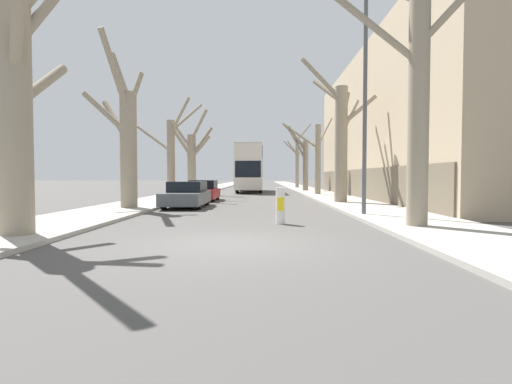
# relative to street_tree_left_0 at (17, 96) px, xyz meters

# --- Properties ---
(ground_plane) EXTENTS (300.00, 300.00, 0.00)m
(ground_plane) POSITION_rel_street_tree_left_0_xyz_m (5.26, -0.77, -3.52)
(ground_plane) COLOR #4C4947
(sidewalk_left) EXTENTS (3.33, 120.00, 0.12)m
(sidewalk_left) POSITION_rel_street_tree_left_0_xyz_m (-0.54, 49.23, -3.46)
(sidewalk_left) COLOR #A39E93
(sidewalk_left) RESTS_ON ground
(sidewalk_right) EXTENTS (3.33, 120.00, 0.12)m
(sidewalk_right) POSITION_rel_street_tree_left_0_xyz_m (11.06, 49.23, -3.46)
(sidewalk_right) COLOR #A39E93
(sidewalk_right) RESTS_ON ground
(building_facade_right) EXTENTS (10.08, 30.08, 10.26)m
(building_facade_right) POSITION_rel_street_tree_left_0_xyz_m (17.72, 18.83, 1.60)
(building_facade_right) COLOR tan
(building_facade_right) RESTS_ON ground
(street_tree_left_0) EXTENTS (4.18, 4.44, 7.93)m
(street_tree_left_0) POSITION_rel_street_tree_left_0_xyz_m (0.00, 0.00, 0.00)
(street_tree_left_0) COLOR gray
(street_tree_left_0) RESTS_ON ground
(street_tree_left_1) EXTENTS (2.66, 3.52, 7.72)m
(street_tree_left_1) POSITION_rel_street_tree_left_0_xyz_m (-0.26, 8.52, -0.16)
(street_tree_left_1) COLOR gray
(street_tree_left_1) RESTS_ON ground
(street_tree_left_2) EXTENTS (4.37, 3.67, 6.76)m
(street_tree_left_2) POSITION_rel_street_tree_left_0_xyz_m (-0.09, 16.94, -0.43)
(street_tree_left_2) COLOR gray
(street_tree_left_2) RESTS_ON ground
(street_tree_left_3) EXTENTS (3.93, 2.25, 7.06)m
(street_tree_left_3) POSITION_rel_street_tree_left_0_xyz_m (-0.00, 24.16, -0.38)
(street_tree_left_3) COLOR gray
(street_tree_left_3) RESTS_ON ground
(street_tree_right_0) EXTENTS (4.70, 2.96, 8.77)m
(street_tree_right_0) POSITION_rel_street_tree_left_0_xyz_m (10.45, 1.83, 0.61)
(street_tree_right_0) COLOR gray
(street_tree_right_0) RESTS_ON ground
(street_tree_right_1) EXTENTS (4.14, 2.95, 8.34)m
(street_tree_right_1) POSITION_rel_street_tree_left_0_xyz_m (10.44, 12.86, 0.30)
(street_tree_right_1) COLOR gray
(street_tree_right_1) RESTS_ON ground
(street_tree_right_2) EXTENTS (4.42, 2.11, 6.56)m
(street_tree_right_2) POSITION_rel_street_tree_left_0_xyz_m (10.48, 22.96, -0.34)
(street_tree_right_2) COLOR gray
(street_tree_right_2) RESTS_ON ground
(street_tree_right_3) EXTENTS (2.66, 1.22, 7.18)m
(street_tree_right_3) POSITION_rel_street_tree_left_0_xyz_m (10.34, 31.94, -0.40)
(street_tree_right_3) COLOR gray
(street_tree_right_3) RESTS_ON ground
(street_tree_right_4) EXTENTS (3.37, 3.79, 8.22)m
(street_tree_right_4) POSITION_rel_street_tree_left_0_xyz_m (10.54, 42.82, 0.35)
(street_tree_right_4) COLOR gray
(street_tree_right_4) RESTS_ON ground
(double_decker_bus) EXTENTS (2.54, 11.01, 4.56)m
(double_decker_bus) POSITION_rel_street_tree_left_0_xyz_m (4.75, 30.42, -0.94)
(double_decker_bus) COLOR silver
(double_decker_bus) RESTS_ON ground
(parked_car_0) EXTENTS (1.88, 4.51, 1.29)m
(parked_car_0) POSITION_rel_street_tree_left_0_xyz_m (2.22, 10.20, -2.90)
(parked_car_0) COLOR #4C5156
(parked_car_0) RESTS_ON ground
(parked_car_1) EXTENTS (1.80, 4.01, 1.31)m
(parked_car_1) POSITION_rel_street_tree_left_0_xyz_m (2.22, 15.70, -2.90)
(parked_car_1) COLOR maroon
(parked_car_1) RESTS_ON ground
(lamp_post) EXTENTS (1.40, 0.20, 8.98)m
(lamp_post) POSITION_rel_street_tree_left_0_xyz_m (9.81, 5.45, 1.43)
(lamp_post) COLOR #4C4F54
(lamp_post) RESTS_ON ground
(traffic_bollard) EXTENTS (0.30, 0.31, 1.19)m
(traffic_bollard) POSITION_rel_street_tree_left_0_xyz_m (6.61, 3.17, -2.93)
(traffic_bollard) COLOR white
(traffic_bollard) RESTS_ON ground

